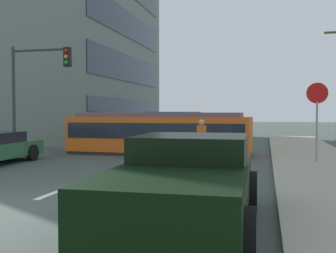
% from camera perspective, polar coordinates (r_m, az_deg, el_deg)
% --- Properties ---
extents(ground_plane, '(120.00, 120.00, 0.00)m').
position_cam_1_polar(ground_plane, '(17.95, -2.45, -4.15)').
color(ground_plane, '#414B46').
extents(sidewalk_curb_right, '(3.20, 36.00, 0.14)m').
position_cam_1_polar(sidewalk_curb_right, '(13.41, 21.55, -6.15)').
color(sidewalk_curb_right, '#9C9984').
rests_on(sidewalk_curb_right, ground).
extents(lane_stripe_1, '(0.16, 2.40, 0.01)m').
position_cam_1_polar(lane_stripe_1, '(10.59, -14.70, -8.63)').
color(lane_stripe_1, silver).
rests_on(lane_stripe_1, ground).
extents(lane_stripe_2, '(0.16, 2.40, 0.01)m').
position_cam_1_polar(lane_stripe_2, '(14.18, -6.96, -5.83)').
color(lane_stripe_2, silver).
rests_on(lane_stripe_2, ground).
extents(lane_stripe_3, '(0.16, 2.40, 0.01)m').
position_cam_1_polar(lane_stripe_3, '(24.48, 1.94, -2.45)').
color(lane_stripe_3, silver).
rests_on(lane_stripe_3, ground).
extents(lane_stripe_4, '(0.16, 2.40, 0.01)m').
position_cam_1_polar(lane_stripe_4, '(30.36, 4.25, -1.56)').
color(lane_stripe_4, silver).
rests_on(lane_stripe_4, ground).
extents(streetcar_tram, '(8.34, 2.71, 1.92)m').
position_cam_1_polar(streetcar_tram, '(18.54, -1.22, -0.88)').
color(streetcar_tram, orange).
rests_on(streetcar_tram, ground).
extents(city_bus, '(2.72, 5.84, 1.94)m').
position_cam_1_polar(city_bus, '(26.90, 0.83, 0.33)').
color(city_bus, '#2C537D').
rests_on(city_bus, ground).
extents(pedestrian_crossing, '(0.50, 0.36, 1.67)m').
position_cam_1_polar(pedestrian_crossing, '(15.04, 4.78, -1.77)').
color(pedestrian_crossing, '#1D3A40').
rests_on(pedestrian_crossing, ground).
extents(pickup_truck_parked, '(2.34, 5.03, 1.55)m').
position_cam_1_polar(pickup_truck_parked, '(6.77, 2.69, -7.84)').
color(pickup_truck_parked, black).
rests_on(pickup_truck_parked, ground).
extents(stop_sign, '(0.76, 0.07, 2.88)m').
position_cam_1_polar(stop_sign, '(15.70, 20.34, 2.83)').
color(stop_sign, gray).
rests_on(stop_sign, sidewalk_curb_right).
extents(traffic_light_mast, '(2.89, 0.33, 4.88)m').
position_cam_1_polar(traffic_light_mast, '(18.90, -18.15, 6.48)').
color(traffic_light_mast, '#333333').
rests_on(traffic_light_mast, ground).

